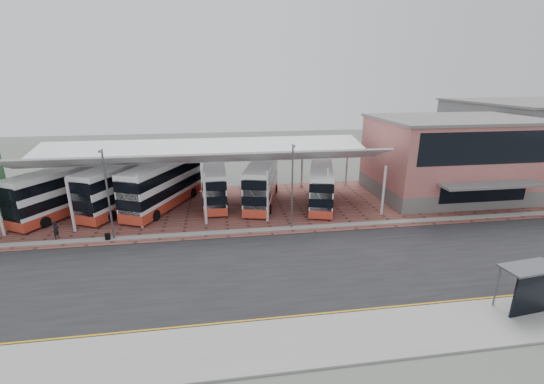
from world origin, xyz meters
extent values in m
plane|color=#51544E|center=(0.00, 0.00, 0.00)|extent=(140.00, 140.00, 0.00)
cube|color=black|center=(0.00, -1.00, 0.01)|extent=(120.00, 14.00, 0.02)
cube|color=brown|center=(2.00, 13.00, 0.03)|extent=(72.00, 16.00, 0.06)
cube|color=gray|center=(0.00, -9.00, 0.07)|extent=(120.00, 4.00, 0.14)
cube|color=gray|center=(0.00, 6.20, 0.07)|extent=(120.00, 0.80, 0.14)
cube|color=#C48B0E|center=(0.00, -7.00, 0.03)|extent=(120.00, 0.12, 0.01)
cube|color=#C48B0E|center=(0.00, -6.70, 0.03)|extent=(120.00, 0.12, 0.01)
cylinder|color=silver|center=(-24.00, 19.50, 2.30)|extent=(0.26, 0.26, 4.60)
cylinder|color=silver|center=(-18.00, 8.50, 2.60)|extent=(0.26, 0.26, 5.20)
cylinder|color=silver|center=(-18.00, 19.50, 2.30)|extent=(0.26, 0.26, 4.60)
cylinder|color=silver|center=(-12.00, 8.50, 2.60)|extent=(0.26, 0.26, 5.20)
cylinder|color=silver|center=(-12.00, 19.50, 2.30)|extent=(0.26, 0.26, 4.60)
cylinder|color=silver|center=(-6.00, 8.50, 2.60)|extent=(0.26, 0.26, 5.20)
cylinder|color=silver|center=(-6.00, 19.50, 2.30)|extent=(0.26, 0.26, 4.60)
cylinder|color=silver|center=(0.00, 8.50, 2.60)|extent=(0.26, 0.26, 5.20)
cylinder|color=silver|center=(0.00, 19.50, 2.30)|extent=(0.26, 0.26, 4.60)
cylinder|color=silver|center=(6.00, 8.50, 2.60)|extent=(0.26, 0.26, 5.20)
cylinder|color=silver|center=(6.00, 19.50, 2.30)|extent=(0.26, 0.26, 4.60)
cylinder|color=silver|center=(12.00, 8.50, 2.60)|extent=(0.26, 0.26, 5.20)
cylinder|color=silver|center=(12.00, 19.50, 2.30)|extent=(0.26, 0.26, 4.60)
cube|color=silver|center=(-6.00, 10.70, 6.10)|extent=(37.00, 4.95, 1.95)
cube|color=silver|center=(-6.00, 16.30, 5.90)|extent=(37.00, 7.12, 1.43)
cube|color=#64615F|center=(23.00, 14.00, 0.90)|extent=(18.00, 12.00, 1.80)
cube|color=#AA615C|center=(23.00, 14.00, 5.40)|extent=(18.00, 12.00, 7.20)
cube|color=black|center=(23.00, 8.10, 6.80)|extent=(16.00, 0.25, 3.40)
cube|color=black|center=(23.00, 8.10, 2.10)|extent=(10.00, 0.25, 2.20)
cube|color=#64615F|center=(23.00, 7.00, 3.20)|extent=(11.00, 2.40, 0.25)
cube|color=#64615F|center=(23.00, 14.00, 9.10)|extent=(18.40, 12.40, 0.30)
cylinder|color=#4E5054|center=(-14.00, 6.30, 4.00)|extent=(0.16, 0.16, 8.00)
cube|color=#4E5054|center=(-14.00, 6.00, 8.00)|extent=(0.15, 0.90, 0.15)
cylinder|color=#4E5054|center=(2.00, 6.30, 4.00)|extent=(0.16, 0.16, 8.00)
cube|color=#4E5054|center=(2.00, 6.00, 8.00)|extent=(0.15, 0.90, 0.15)
cube|color=white|center=(-20.36, 13.82, 2.61)|extent=(8.15, 11.45, 4.57)
cube|color=#C53C27|center=(-20.36, 13.82, 0.75)|extent=(8.21, 11.50, 0.96)
cube|color=black|center=(-20.36, 13.82, 2.13)|extent=(8.21, 11.50, 1.01)
cube|color=black|center=(-20.36, 13.82, 3.83)|extent=(8.21, 11.50, 1.01)
cube|color=black|center=(-23.25, 8.81, 2.50)|extent=(2.12, 1.29, 3.82)
cylinder|color=black|center=(-23.38, 11.25, 0.59)|extent=(0.79, 1.07, 1.06)
cylinder|color=black|center=(-21.08, 9.92, 0.59)|extent=(0.79, 1.07, 1.06)
cylinder|color=black|center=(-19.63, 17.72, 0.59)|extent=(0.79, 1.07, 1.06)
cylinder|color=black|center=(-17.33, 16.39, 0.59)|extent=(0.79, 1.07, 1.06)
cube|color=white|center=(-14.80, 14.68, 2.68)|extent=(7.64, 12.00, 4.69)
cube|color=#C53C27|center=(-14.80, 14.68, 0.77)|extent=(7.70, 12.06, 0.98)
cube|color=black|center=(-14.80, 14.68, 2.19)|extent=(7.70, 12.06, 1.04)
cube|color=black|center=(-14.80, 14.68, 3.93)|extent=(7.70, 12.06, 1.04)
cube|color=black|center=(-17.37, 9.32, 2.57)|extent=(2.26, 1.16, 3.93)
cylinder|color=black|center=(-17.69, 11.81, 0.61)|extent=(0.75, 1.12, 1.09)
cylinder|color=black|center=(-15.23, 10.63, 0.61)|extent=(0.75, 1.12, 1.09)
cylinder|color=black|center=(-14.37, 18.74, 0.61)|extent=(0.75, 1.12, 1.09)
cylinder|color=black|center=(-11.91, 17.56, 0.61)|extent=(0.75, 1.12, 1.09)
cube|color=white|center=(-10.59, 14.25, 2.69)|extent=(7.53, 12.10, 4.71)
cube|color=#C53C27|center=(-10.59, 14.25, 0.77)|extent=(7.59, 12.16, 0.99)
cube|color=black|center=(-10.59, 14.25, 2.20)|extent=(7.59, 12.16, 1.04)
cube|color=black|center=(-10.59, 14.25, 3.95)|extent=(7.59, 12.16, 1.04)
cube|color=black|center=(-13.09, 8.82, 2.58)|extent=(2.29, 1.13, 3.95)
cylinder|color=black|center=(-13.45, 11.31, 0.61)|extent=(0.74, 1.12, 1.10)
cylinder|color=black|center=(-10.96, 10.17, 0.61)|extent=(0.74, 1.12, 1.10)
cylinder|color=black|center=(-10.22, 18.33, 0.61)|extent=(0.74, 1.12, 1.10)
cylinder|color=black|center=(-7.73, 17.18, 0.61)|extent=(0.74, 1.12, 1.10)
cube|color=white|center=(-5.11, 15.04, 2.34)|extent=(2.46, 10.48, 4.09)
cube|color=#C53C27|center=(-5.11, 15.04, 0.68)|extent=(2.50, 10.52, 0.86)
cube|color=black|center=(-5.11, 15.04, 1.91)|extent=(2.50, 10.52, 0.90)
cube|color=black|center=(-5.11, 15.04, 3.44)|extent=(2.50, 10.52, 0.90)
cube|color=black|center=(-5.07, 9.86, 2.25)|extent=(2.14, 0.11, 3.42)
cylinder|color=black|center=(-6.27, 11.68, 0.54)|extent=(0.27, 0.95, 0.95)
cylinder|color=black|center=(-3.89, 11.70, 0.54)|extent=(0.27, 0.95, 0.95)
cylinder|color=black|center=(-6.33, 18.38, 0.54)|extent=(0.27, 0.95, 0.95)
cylinder|color=black|center=(-3.95, 18.40, 0.54)|extent=(0.27, 0.95, 0.95)
cube|color=white|center=(0.15, 14.16, 2.52)|extent=(5.25, 11.54, 4.40)
cube|color=#C53C27|center=(0.15, 14.16, 0.72)|extent=(5.30, 11.59, 0.92)
cube|color=black|center=(0.15, 14.16, 2.05)|extent=(5.30, 11.59, 0.97)
cube|color=black|center=(0.15, 14.16, 3.69)|extent=(5.30, 11.59, 0.97)
cube|color=black|center=(-1.22, 8.76, 2.41)|extent=(2.26, 0.67, 3.68)
cylinder|color=black|center=(-1.97, 10.99, 0.57)|extent=(0.53, 1.06, 1.02)
cylinder|color=black|center=(0.51, 10.36, 0.57)|extent=(0.53, 1.06, 1.02)
cylinder|color=black|center=(-0.20, 17.97, 0.57)|extent=(0.53, 1.06, 1.02)
cylinder|color=black|center=(2.28, 17.34, 0.57)|extent=(0.53, 1.06, 1.02)
cube|color=white|center=(6.58, 12.63, 2.33)|extent=(5.06, 10.65, 4.06)
cube|color=#C53C27|center=(6.58, 12.63, 0.67)|extent=(5.11, 10.70, 0.85)
cube|color=black|center=(6.58, 12.63, 1.90)|extent=(5.11, 10.70, 0.90)
cube|color=black|center=(6.58, 12.63, 3.42)|extent=(5.11, 10.70, 0.90)
cube|color=black|center=(5.20, 7.67, 2.23)|extent=(2.07, 0.66, 3.40)
cylinder|color=black|center=(4.55, 9.74, 0.53)|extent=(0.51, 0.98, 0.95)
cylinder|color=black|center=(6.82, 9.11, 0.53)|extent=(0.51, 0.98, 0.95)
cylinder|color=black|center=(6.33, 16.15, 0.53)|extent=(0.51, 0.98, 0.95)
cylinder|color=black|center=(8.61, 15.52, 0.53)|extent=(0.51, 0.98, 0.95)
imported|color=black|center=(-18.98, 7.07, 0.89)|extent=(0.56, 0.70, 1.67)
cube|color=black|center=(-14.44, 6.00, 0.39)|extent=(0.38, 0.27, 0.66)
cube|color=black|center=(13.66, -8.72, 1.48)|extent=(3.22, 0.48, 2.69)
cube|color=#4E5054|center=(13.59, -8.08, 2.88)|extent=(3.60, 1.98, 0.13)
cylinder|color=#4E5054|center=(12.02, -7.60, 1.48)|extent=(0.12, 0.12, 2.69)
cylinder|color=#4E5054|center=(15.02, -7.27, 1.48)|extent=(0.12, 0.12, 2.69)
camera|label=1|loc=(-4.54, -24.82, 13.75)|focal=24.00mm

